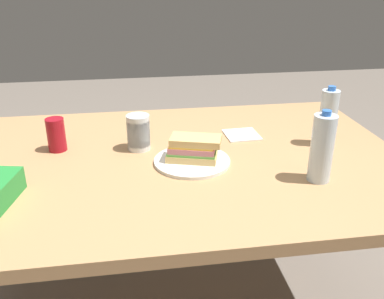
{
  "coord_description": "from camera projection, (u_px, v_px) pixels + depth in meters",
  "views": [
    {
      "loc": [
        -0.15,
        -1.35,
        1.36
      ],
      "look_at": [
        0.05,
        -0.05,
        0.77
      ],
      "focal_mm": 39.64,
      "sensor_mm": 36.0,
      "label": 1
    }
  ],
  "objects": [
    {
      "name": "dining_table",
      "position": [
        176.0,
        177.0,
        1.53
      ],
      "size": [
        1.63,
        1.08,
        0.72
      ],
      "color": "tan",
      "rests_on": "ground_plane"
    },
    {
      "name": "paper_plate",
      "position": [
        192.0,
        161.0,
        1.46
      ],
      "size": [
        0.26,
        0.26,
        0.01
      ],
      "primitive_type": "cylinder",
      "color": "white",
      "rests_on": "dining_table"
    },
    {
      "name": "sandwich",
      "position": [
        193.0,
        149.0,
        1.44
      ],
      "size": [
        0.2,
        0.14,
        0.08
      ],
      "color": "#DBB26B",
      "rests_on": "paper_plate"
    },
    {
      "name": "soda_can_red",
      "position": [
        56.0,
        135.0,
        1.53
      ],
      "size": [
        0.07,
        0.07,
        0.12
      ],
      "primitive_type": "cylinder",
      "color": "maroon",
      "rests_on": "dining_table"
    },
    {
      "name": "water_bottle_tall",
      "position": [
        322.0,
        148.0,
        1.3
      ],
      "size": [
        0.07,
        0.07,
        0.23
      ],
      "color": "silver",
      "rests_on": "dining_table"
    },
    {
      "name": "plastic_cup_stack",
      "position": [
        138.0,
        132.0,
        1.54
      ],
      "size": [
        0.08,
        0.08,
        0.13
      ],
      "color": "silver",
      "rests_on": "dining_table"
    },
    {
      "name": "water_bottle_spare",
      "position": [
        328.0,
        118.0,
        1.57
      ],
      "size": [
        0.06,
        0.06,
        0.23
      ],
      "color": "silver",
      "rests_on": "dining_table"
    },
    {
      "name": "paper_napkin",
      "position": [
        242.0,
        135.0,
        1.69
      ],
      "size": [
        0.14,
        0.14,
        0.01
      ],
      "primitive_type": "cube",
      "rotation": [
        0.0,
        0.0,
        4.77
      ],
      "color": "white",
      "rests_on": "dining_table"
    }
  ]
}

